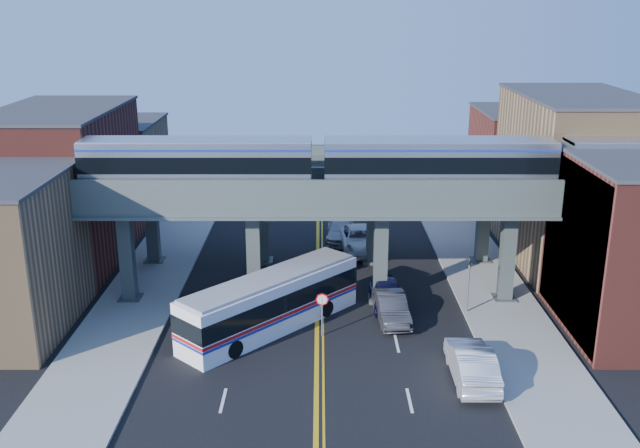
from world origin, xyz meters
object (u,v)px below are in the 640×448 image
object	(u,v)px
transit_bus	(271,303)
car_lane_d	(341,230)
traffic_signal	(469,279)
car_lane_c	(359,239)
car_lane_a	(387,294)
car_lane_b	(391,308)
stop_sign	(322,307)
car_parked_curb	(472,363)
transit_train	(439,162)

from	to	relation	value
transit_bus	car_lane_d	distance (m)	16.90
traffic_signal	car_lane_c	xyz separation A→B (m)	(-5.99, 11.73, -1.42)
car_lane_a	car_lane_b	xyz separation A→B (m)	(0.06, -2.02, -0.03)
stop_sign	car_lane_c	size ratio (longest dim) A/B	0.41
traffic_signal	car_parked_curb	size ratio (longest dim) A/B	0.73
transit_bus	car_parked_curb	distance (m)	12.12
transit_train	stop_sign	size ratio (longest dim) A/B	16.37
transit_train	car_parked_curb	size ratio (longest dim) A/B	7.67
car_lane_b	car_lane_d	xyz separation A→B (m)	(-2.62, 15.16, -0.01)
stop_sign	car_lane_d	size ratio (longest dim) A/B	0.48
transit_bus	car_lane_b	xyz separation A→B (m)	(7.14, 1.10, -0.80)
transit_bus	car_parked_curb	bearing A→B (deg)	-76.30
stop_sign	traffic_signal	distance (m)	9.41
transit_bus	car_lane_d	bearing A→B (deg)	27.75
car_lane_c	car_lane_b	bearing A→B (deg)	-89.51
traffic_signal	transit_bus	size ratio (longest dim) A/B	0.38
car_lane_c	traffic_signal	bearing A→B (deg)	-68.15
traffic_signal	transit_bus	world-z (taller)	traffic_signal
transit_train	car_lane_c	distance (m)	13.39
transit_train	car_lane_c	bearing A→B (deg)	113.05
stop_sign	car_lane_d	xyz separation A→B (m)	(1.55, 17.25, -0.97)
transit_bus	car_parked_curb	xyz separation A→B (m)	(10.52, -5.97, -0.68)
traffic_signal	transit_bus	distance (m)	12.06
transit_train	transit_bus	bearing A→B (deg)	-158.21
transit_train	car_lane_a	distance (m)	8.82
traffic_signal	car_lane_d	distance (m)	16.11
stop_sign	car_lane_b	world-z (taller)	stop_sign
traffic_signal	car_lane_a	world-z (taller)	traffic_signal
transit_bus	car_lane_a	size ratio (longest dim) A/B	2.17
transit_train	car_lane_b	world-z (taller)	transit_train
transit_bus	car_lane_a	bearing A→B (deg)	-22.91
traffic_signal	transit_bus	xyz separation A→B (m)	(-11.87, -2.01, -0.69)
stop_sign	car_lane_b	bearing A→B (deg)	26.68
car_lane_a	transit_bus	bearing A→B (deg)	-158.45
transit_train	car_lane_d	world-z (taller)	transit_train
traffic_signal	car_lane_a	xyz separation A→B (m)	(-4.79, 1.12, -1.46)
transit_train	car_lane_a	bearing A→B (deg)	-163.31
transit_bus	stop_sign	bearing A→B (deg)	-65.22
traffic_signal	car_parked_curb	bearing A→B (deg)	-99.58
car_lane_a	car_lane_c	size ratio (longest dim) A/B	0.77
stop_sign	car_parked_curb	size ratio (longest dim) A/B	0.47
stop_sign	transit_bus	world-z (taller)	transit_bus
traffic_signal	car_lane_b	distance (m)	5.04
stop_sign	car_lane_d	distance (m)	17.35
car_lane_b	car_lane_d	size ratio (longest dim) A/B	0.90
traffic_signal	car_lane_d	xyz separation A→B (m)	(-7.35, 14.25, -1.51)
transit_train	transit_bus	world-z (taller)	transit_train
car_lane_c	car_parked_curb	xyz separation A→B (m)	(4.64, -19.71, 0.04)
transit_train	transit_bus	size ratio (longest dim) A/B	4.03
stop_sign	car_lane_c	bearing A→B (deg)	78.81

